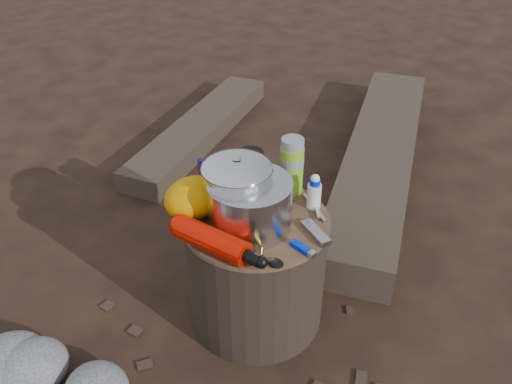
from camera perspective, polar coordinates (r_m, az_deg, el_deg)
ground at (r=1.78m, az=0.00°, el=-12.88°), size 60.00×60.00×0.00m
stump at (r=1.64m, az=0.00°, el=-8.28°), size 0.42×0.42×0.39m
log_main at (r=2.49m, az=13.22°, el=3.71°), size 1.55×1.21×0.14m
log_small at (r=2.73m, az=-5.98°, el=6.78°), size 1.12×0.78×0.10m
foil_windscreen at (r=1.45m, az=-0.67°, el=-1.33°), size 0.23×0.23×0.14m
camping_pot at (r=1.47m, az=-2.03°, el=0.35°), size 0.19×0.19×0.19m
fuel_bottle at (r=1.39m, az=-4.74°, el=-5.20°), size 0.16×0.29×0.07m
thermos at (r=1.59m, az=3.86°, el=2.82°), size 0.07×0.07×0.18m
travel_mug at (r=1.63m, az=-0.60°, el=2.52°), size 0.08×0.08×0.12m
stuff_sack at (r=1.51m, az=-6.76°, el=-0.60°), size 0.17×0.14×0.12m
food_pouch at (r=1.57m, az=-4.16°, el=1.48°), size 0.11×0.05×0.13m
lighter at (r=1.41m, az=4.84°, el=-5.93°), size 0.03×0.08×0.01m
multitool at (r=1.46m, az=6.42°, el=-4.36°), size 0.05×0.12×0.02m
pot_grabber at (r=1.56m, az=6.31°, el=-1.57°), size 0.10×0.14×0.01m
spork at (r=1.37m, az=-0.39°, el=-7.22°), size 0.11×0.12×0.01m
squeeze_bottle at (r=1.54m, az=6.28°, el=-0.11°), size 0.04×0.04×0.10m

